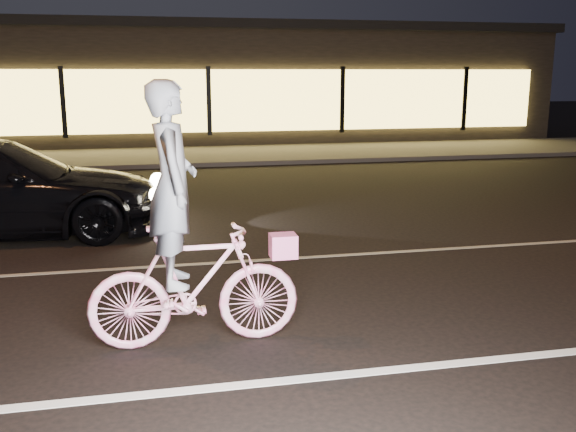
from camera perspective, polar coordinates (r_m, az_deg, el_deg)
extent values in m
plane|color=black|center=(7.04, 4.56, -8.26)|extent=(90.00, 90.00, 0.00)
cube|color=silver|center=(5.74, 8.96, -13.39)|extent=(60.00, 0.12, 0.01)
cube|color=gray|center=(8.88, 0.86, -3.74)|extent=(60.00, 0.10, 0.01)
cube|color=#383533|center=(19.54, -6.43, 5.38)|extent=(30.00, 4.00, 0.12)
cube|color=black|center=(25.37, -7.96, 11.39)|extent=(25.00, 8.00, 4.00)
cube|color=black|center=(25.41, -8.10, 16.01)|extent=(25.40, 8.40, 0.30)
cube|color=#FED559|center=(21.30, -7.07, 10.12)|extent=(23.00, 0.15, 2.00)
cube|color=black|center=(21.29, -19.36, 9.51)|extent=(0.15, 0.08, 2.20)
cube|color=black|center=(21.22, -7.05, 10.11)|extent=(0.15, 0.08, 2.20)
cube|color=black|center=(22.09, 4.85, 10.25)|extent=(0.15, 0.08, 2.20)
cube|color=black|center=(23.79, 15.44, 10.02)|extent=(0.15, 0.08, 2.20)
imported|color=#FF3C8E|center=(6.02, -8.30, -6.11)|extent=(1.95, 0.55, 1.17)
imported|color=silver|center=(5.78, -10.25, 2.75)|extent=(0.44, 0.67, 1.84)
cube|color=#E556A7|center=(6.03, -0.43, -2.67)|extent=(0.25, 0.20, 0.22)
sphere|color=#FFF2BF|center=(11.31, -11.52, 3.16)|extent=(0.25, 0.25, 0.25)
sphere|color=#FFF2BF|center=(9.94, -11.54, 1.88)|extent=(0.25, 0.25, 0.25)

